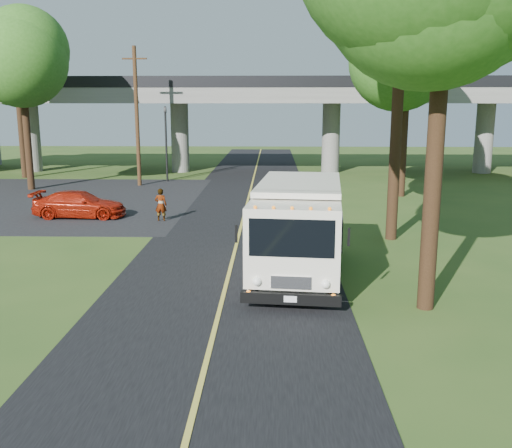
{
  "coord_description": "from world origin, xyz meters",
  "views": [
    {
      "loc": [
        1.37,
        -13.63,
        5.37
      ],
      "look_at": [
        0.86,
        4.2,
        1.6
      ],
      "focal_mm": 40.0,
      "sensor_mm": 36.0,
      "label": 1
    }
  ],
  "objects_px": {
    "utility_pole": "(137,116)",
    "step_van": "(298,226)",
    "pedestrian": "(161,205)",
    "traffic_signal": "(166,136)",
    "tree_right_far": "(413,50)",
    "red_sedan": "(80,204)",
    "tree_left_lot": "(23,61)",
    "tree_left_far": "(18,74)"
  },
  "relations": [
    {
      "from": "red_sedan",
      "to": "tree_right_far",
      "type": "bearing_deg",
      "value": -68.05
    },
    {
      "from": "traffic_signal",
      "to": "utility_pole",
      "type": "bearing_deg",
      "value": -126.87
    },
    {
      "from": "utility_pole",
      "to": "pedestrian",
      "type": "distance_m",
      "value": 12.84
    },
    {
      "from": "step_van",
      "to": "red_sedan",
      "type": "bearing_deg",
      "value": 143.32
    },
    {
      "from": "tree_left_far",
      "to": "traffic_signal",
      "type": "bearing_deg",
      "value": -9.65
    },
    {
      "from": "pedestrian",
      "to": "tree_right_far",
      "type": "bearing_deg",
      "value": -145.85
    },
    {
      "from": "red_sedan",
      "to": "pedestrian",
      "type": "relative_size",
      "value": 2.85
    },
    {
      "from": "traffic_signal",
      "to": "utility_pole",
      "type": "distance_m",
      "value": 2.86
    },
    {
      "from": "tree_right_far",
      "to": "red_sedan",
      "type": "relative_size",
      "value": 2.51
    },
    {
      "from": "tree_left_lot",
      "to": "step_van",
      "type": "relative_size",
      "value": 1.45
    },
    {
      "from": "pedestrian",
      "to": "step_van",
      "type": "bearing_deg",
      "value": 129.61
    },
    {
      "from": "tree_right_far",
      "to": "tree_left_lot",
      "type": "height_order",
      "value": "tree_right_far"
    },
    {
      "from": "tree_left_lot",
      "to": "tree_left_far",
      "type": "height_order",
      "value": "tree_left_lot"
    },
    {
      "from": "pedestrian",
      "to": "traffic_signal",
      "type": "bearing_deg",
      "value": -76.76
    },
    {
      "from": "pedestrian",
      "to": "utility_pole",
      "type": "bearing_deg",
      "value": -68.32
    },
    {
      "from": "utility_pole",
      "to": "red_sedan",
      "type": "height_order",
      "value": "utility_pole"
    },
    {
      "from": "utility_pole",
      "to": "step_van",
      "type": "distance_m",
      "value": 22.53
    },
    {
      "from": "traffic_signal",
      "to": "tree_right_far",
      "type": "distance_m",
      "value": 17.18
    },
    {
      "from": "tree_right_far",
      "to": "pedestrian",
      "type": "xyz_separation_m",
      "value": [
        -13.01,
        -7.52,
        -7.53
      ]
    },
    {
      "from": "utility_pole",
      "to": "tree_right_far",
      "type": "bearing_deg",
      "value": -14.0
    },
    {
      "from": "tree_right_far",
      "to": "step_van",
      "type": "bearing_deg",
      "value": -113.7
    },
    {
      "from": "utility_pole",
      "to": "pedestrian",
      "type": "height_order",
      "value": "utility_pole"
    },
    {
      "from": "traffic_signal",
      "to": "red_sedan",
      "type": "xyz_separation_m",
      "value": [
        -1.88,
        -12.91,
        -2.56
      ]
    },
    {
      "from": "utility_pole",
      "to": "tree_right_far",
      "type": "distance_m",
      "value": 17.61
    },
    {
      "from": "tree_right_far",
      "to": "step_van",
      "type": "relative_size",
      "value": 1.52
    },
    {
      "from": "traffic_signal",
      "to": "pedestrian",
      "type": "height_order",
      "value": "traffic_signal"
    },
    {
      "from": "utility_pole",
      "to": "tree_left_lot",
      "type": "xyz_separation_m",
      "value": [
        -6.29,
        -2.16,
        3.31
      ]
    },
    {
      "from": "utility_pole",
      "to": "tree_left_lot",
      "type": "distance_m",
      "value": 7.43
    },
    {
      "from": "tree_right_far",
      "to": "step_van",
      "type": "distance_m",
      "value": 18.66
    },
    {
      "from": "tree_left_lot",
      "to": "red_sedan",
      "type": "distance_m",
      "value": 12.82
    },
    {
      "from": "tree_left_lot",
      "to": "red_sedan",
      "type": "relative_size",
      "value": 2.4
    },
    {
      "from": "step_van",
      "to": "tree_left_far",
      "type": "bearing_deg",
      "value": 134.11
    },
    {
      "from": "step_van",
      "to": "red_sedan",
      "type": "height_order",
      "value": "step_van"
    },
    {
      "from": "tree_right_far",
      "to": "step_van",
      "type": "xyz_separation_m",
      "value": [
        -7.0,
        -15.94,
        -6.7
      ]
    },
    {
      "from": "tree_left_far",
      "to": "utility_pole",
      "type": "bearing_deg",
      "value": -22.43
    },
    {
      "from": "tree_left_far",
      "to": "step_van",
      "type": "height_order",
      "value": "tree_left_far"
    },
    {
      "from": "utility_pole",
      "to": "traffic_signal",
      "type": "bearing_deg",
      "value": 53.13
    },
    {
      "from": "utility_pole",
      "to": "step_van",
      "type": "xyz_separation_m",
      "value": [
        9.71,
        -20.11,
        -2.99
      ]
    },
    {
      "from": "tree_left_lot",
      "to": "step_van",
      "type": "xyz_separation_m",
      "value": [
        16.0,
        -17.94,
        -6.3
      ]
    },
    {
      "from": "tree_right_far",
      "to": "traffic_signal",
      "type": "bearing_deg",
      "value": 157.93
    },
    {
      "from": "traffic_signal",
      "to": "pedestrian",
      "type": "distance_m",
      "value": 14.07
    },
    {
      "from": "tree_right_far",
      "to": "tree_left_lot",
      "type": "xyz_separation_m",
      "value": [
        -23.0,
        2.0,
        -0.4
      ]
    }
  ]
}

